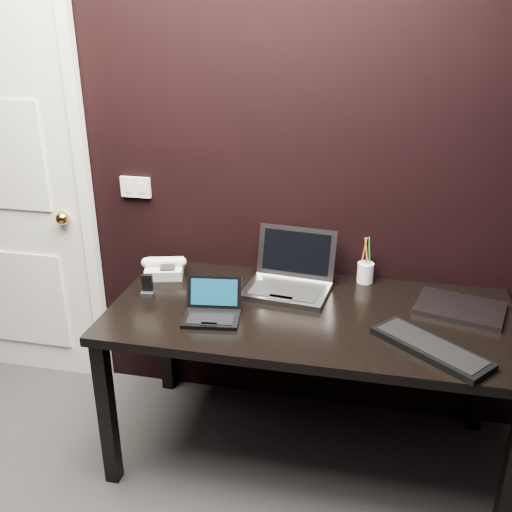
% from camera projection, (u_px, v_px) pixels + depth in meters
% --- Properties ---
extents(wall_back, '(4.00, 0.00, 4.00)m').
position_uv_depth(wall_back, '(260.00, 156.00, 2.60)').
color(wall_back, black).
rests_on(wall_back, ground).
extents(door, '(0.99, 0.10, 2.14)m').
position_uv_depth(door, '(4.00, 194.00, 2.94)').
color(door, white).
rests_on(door, ground).
extents(wall_switch, '(0.15, 0.02, 0.10)m').
position_uv_depth(wall_switch, '(136.00, 187.00, 2.78)').
color(wall_switch, silver).
rests_on(wall_switch, wall_back).
extents(desk, '(1.70, 0.80, 0.74)m').
position_uv_depth(desk, '(310.00, 328.00, 2.43)').
color(desk, black).
rests_on(desk, ground).
extents(netbook, '(0.25, 0.23, 0.15)m').
position_uv_depth(netbook, '(212.00, 311.00, 2.35)').
color(netbook, black).
rests_on(netbook, desk).
extents(silver_laptop, '(0.40, 0.37, 0.25)m').
position_uv_depth(silver_laptop, '(289.00, 280.00, 2.58)').
color(silver_laptop, gray).
rests_on(silver_laptop, desk).
extents(ext_keyboard, '(0.45, 0.41, 0.03)m').
position_uv_depth(ext_keyboard, '(431.00, 348.00, 2.12)').
color(ext_keyboard, black).
rests_on(ext_keyboard, desk).
extents(closed_laptop, '(0.40, 0.33, 0.02)m').
position_uv_depth(closed_laptop, '(460.00, 308.00, 2.40)').
color(closed_laptop, gray).
rests_on(closed_laptop, desk).
extents(desk_phone, '(0.22, 0.20, 0.11)m').
position_uv_depth(desk_phone, '(165.00, 268.00, 2.72)').
color(desk_phone, silver).
rests_on(desk_phone, desk).
extents(mobile_phone, '(0.06, 0.05, 0.10)m').
position_uv_depth(mobile_phone, '(148.00, 288.00, 2.53)').
color(mobile_phone, black).
rests_on(mobile_phone, desk).
extents(pen_cup, '(0.10, 0.10, 0.22)m').
position_uv_depth(pen_cup, '(365.00, 272.00, 2.65)').
color(pen_cup, white).
rests_on(pen_cup, desk).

